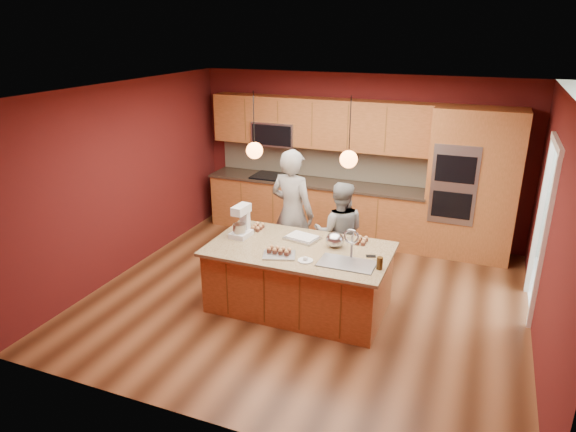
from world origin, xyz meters
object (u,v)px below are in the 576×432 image
at_px(person_right, 339,233).
at_px(mixing_bowl, 335,240).
at_px(island, 300,277).
at_px(person_left, 292,213).
at_px(stand_mixer, 241,223).

distance_m(person_right, mixing_bowl, 0.73).
relative_size(island, person_left, 1.22).
height_order(person_right, stand_mixer, person_right).
bearing_deg(mixing_bowl, person_right, 101.35).
relative_size(stand_mixer, mixing_bowl, 1.84).
distance_m(person_right, stand_mixer, 1.38).
bearing_deg(person_left, mixing_bowl, 151.78).
bearing_deg(stand_mixer, person_left, 68.88).
relative_size(island, mixing_bowl, 9.82).
bearing_deg(island, person_left, 117.04).
bearing_deg(mixing_bowl, person_left, 140.51).
relative_size(island, stand_mixer, 5.34).
xyz_separation_m(island, stand_mixer, (-0.84, 0.08, 0.58)).
distance_m(person_left, stand_mixer, 0.90).
relative_size(person_left, mixing_bowl, 8.07).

